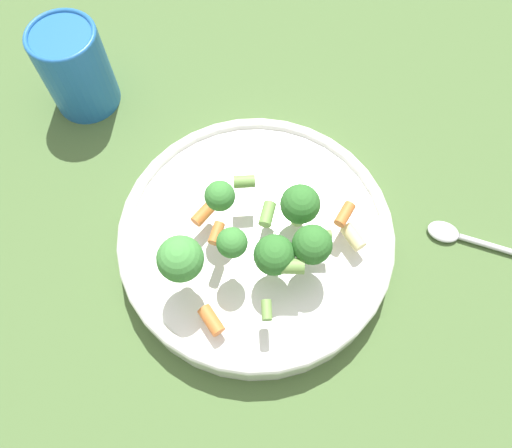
# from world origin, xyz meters

# --- Properties ---
(ground_plane) EXTENTS (3.00, 3.00, 0.00)m
(ground_plane) POSITION_xyz_m (0.00, 0.00, 0.00)
(ground_plane) COLOR #4C6B38
(bowl) EXTENTS (0.30, 0.30, 0.04)m
(bowl) POSITION_xyz_m (0.00, 0.00, 0.02)
(bowl) COLOR white
(bowl) RESTS_ON ground_plane
(pasta_salad) EXTENTS (0.15, 0.20, 0.08)m
(pasta_salad) POSITION_xyz_m (0.02, -0.01, 0.09)
(pasta_salad) COLOR #8CB766
(pasta_salad) RESTS_ON bowl
(cup) EXTENTS (0.08, 0.08, 0.11)m
(cup) POSITION_xyz_m (-0.29, -0.08, 0.06)
(cup) COLOR #2366B2
(cup) RESTS_ON ground_plane
(spoon) EXTENTS (0.13, 0.11, 0.01)m
(spoon) POSITION_xyz_m (0.12, 0.21, 0.01)
(spoon) COLOR silver
(spoon) RESTS_ON ground_plane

